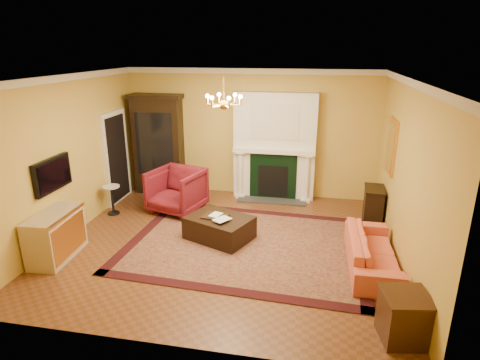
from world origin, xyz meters
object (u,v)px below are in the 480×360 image
(commode, at_px, (56,235))
(leather_ottoman, at_px, (219,227))
(console_table, at_px, (373,205))
(coral_sofa, at_px, (373,246))
(end_table, at_px, (404,318))
(china_cabinet, at_px, (159,146))
(wingback_armchair, at_px, (177,188))
(pedestal_table, at_px, (112,198))

(commode, xyz_separation_m, leather_ottoman, (2.58, 1.20, -0.18))
(console_table, xyz_separation_m, leather_ottoman, (-2.93, -1.38, -0.12))
(coral_sofa, bearing_deg, leather_ottoman, 78.31)
(console_table, bearing_deg, end_table, -87.06)
(china_cabinet, xyz_separation_m, commode, (-0.51, -3.54, -0.74))
(coral_sofa, distance_m, console_table, 1.92)
(leather_ottoman, bearing_deg, china_cabinet, 154.40)
(console_table, bearing_deg, china_cabinet, 173.04)
(leather_ottoman, bearing_deg, wingback_armchair, 159.97)
(pedestal_table, distance_m, end_table, 6.18)
(coral_sofa, bearing_deg, commode, 96.66)
(console_table, height_order, leather_ottoman, console_table)
(pedestal_table, height_order, coral_sofa, coral_sofa)
(wingback_armchair, height_order, leather_ottoman, wingback_armchair)
(wingback_armchair, xyz_separation_m, commode, (-1.34, -2.35, -0.12))
(console_table, bearing_deg, leather_ottoman, -150.99)
(china_cabinet, bearing_deg, commode, -101.20)
(china_cabinet, bearing_deg, leather_ottoman, -51.45)
(coral_sofa, bearing_deg, console_table, -7.39)
(pedestal_table, height_order, console_table, console_table)
(wingback_armchair, xyz_separation_m, end_table, (4.11, -3.40, -0.23))
(coral_sofa, relative_size, console_table, 2.73)
(leather_ottoman, bearing_deg, coral_sofa, 11.71)
(console_table, bearing_deg, coral_sofa, -92.91)
(wingback_armchair, relative_size, leather_ottoman, 0.92)
(china_cabinet, xyz_separation_m, console_table, (5.00, -0.96, -0.80))
(china_cabinet, relative_size, console_table, 3.26)
(pedestal_table, xyz_separation_m, console_table, (5.48, 0.66, -0.02))
(wingback_armchair, relative_size, console_table, 1.49)
(coral_sofa, xyz_separation_m, console_table, (0.23, 1.91, -0.02))
(china_cabinet, xyz_separation_m, wingback_armchair, (0.84, -1.19, -0.62))
(wingback_armchair, height_order, pedestal_table, wingback_armchair)
(china_cabinet, height_order, pedestal_table, china_cabinet)
(pedestal_table, xyz_separation_m, coral_sofa, (5.25, -1.25, 0.00))
(china_cabinet, height_order, leather_ottoman, china_cabinet)
(commode, bearing_deg, china_cabinet, 78.11)
(pedestal_table, relative_size, console_table, 0.91)
(china_cabinet, height_order, console_table, china_cabinet)
(end_table, height_order, leather_ottoman, end_table)
(pedestal_table, bearing_deg, end_table, -28.72)
(leather_ottoman, bearing_deg, commode, -132.16)
(coral_sofa, relative_size, leather_ottoman, 1.68)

